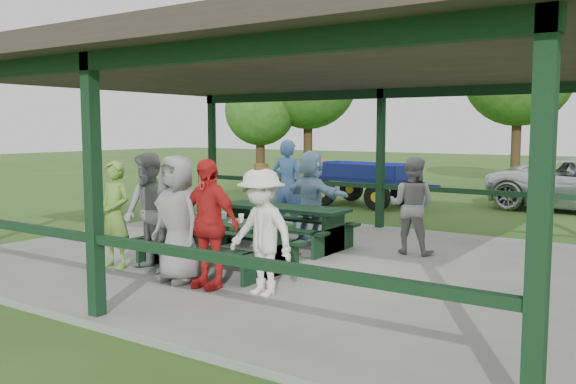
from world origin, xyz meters
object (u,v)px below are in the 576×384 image
Objects in this scene: picnic_table_near at (217,238)px; picnic_table_far at (283,221)px; contestant_green at (115,215)px; contestant_white_fedora at (261,232)px; spectator_lblue at (312,196)px; contestant_grey_mid at (178,219)px; contestant_red at (208,223)px; spectator_grey at (412,205)px; contestant_grey_left at (149,213)px; farm_trailer at (364,183)px; spectator_blue at (288,185)px.

picnic_table_near is 0.98× the size of picnic_table_far.
contestant_white_fedora reaches higher than contestant_green.
contestant_grey_mid is at bearing 109.60° from spectator_lblue.
contestant_green is 1.98m from contestant_red.
contestant_grey_mid is at bearing 57.75° from spectator_grey.
contestant_white_fedora is at bearing 9.62° from contestant_grey_left.
contestant_grey_mid reaches higher than farm_trailer.
farm_trailer is at bearing 94.73° from contestant_green.
spectator_lblue is at bearing 89.38° from picnic_table_near.
contestant_grey_mid reaches higher than contestant_white_fedora.
picnic_table_near is at bearing 59.72° from contestant_grey_left.
spectator_blue reaches higher than spectator_grey.
contestant_white_fedora reaches higher than picnic_table_far.
spectator_grey reaches higher than picnic_table_near.
spectator_blue reaches higher than contestant_grey_mid.
contestant_red is 4.69m from spectator_blue.
contestant_grey_left is 3.55m from spectator_lblue.
picnic_table_near is at bearing -72.79° from farm_trailer.
picnic_table_far is 1.77m from spectator_blue.
spectator_grey is at bearing 155.79° from spectator_blue.
spectator_blue is at bearing -17.12° from spectator_grey.
contestant_grey_mid is at bearing -85.33° from picnic_table_near.
picnic_table_far is 3.06m from contestant_red.
spectator_blue is at bearing 106.32° from contestant_grey_left.
contestant_grey_left reaches higher than picnic_table_far.
spectator_lblue is at bearing -3.59° from spectator_grey.
picnic_table_near is 1.37× the size of contestant_red.
picnic_table_near is at bearing 102.74° from contestant_grey_mid.
contestant_grey_mid is at bearing -85.99° from picnic_table_far.
contestant_grey_mid is 1.39m from contestant_white_fedora.
contestant_green is 3.83m from spectator_lblue.
contestant_grey_left is 2.15m from contestant_white_fedora.
contestant_green is at bearing -81.60° from farm_trailer.
spectator_blue is (-2.47, 4.29, 0.13)m from contestant_white_fedora.
spectator_grey is 0.43× the size of farm_trailer.
contestant_grey_mid is (0.21, -2.93, 0.43)m from picnic_table_far.
spectator_grey is (3.06, -0.71, -0.13)m from spectator_blue.
picnic_table_near is at bearing -86.29° from picnic_table_far.
picnic_table_near is 1.63m from contestant_green.
picnic_table_near and picnic_table_far have the same top height.
spectator_blue reaches higher than picnic_table_near.
farm_trailer reaches higher than picnic_table_far.
farm_trailer is at bearing 105.86° from contestant_red.
contestant_red is at bearing -1.64° from contestant_green.
farm_trailer is at bearing 102.48° from picnic_table_near.
spectator_blue reaches higher than farm_trailer.
picnic_table_far is at bearing 90.55° from contestant_grey_left.
picnic_table_near is 1.25× the size of spectator_blue.
spectator_grey is at bearing 63.86° from contestant_grey_left.
picnic_table_far is at bearing 67.93° from contestant_green.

